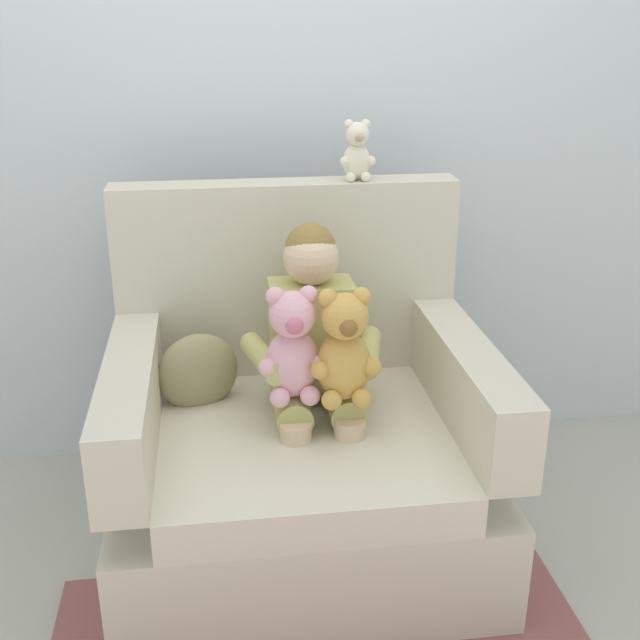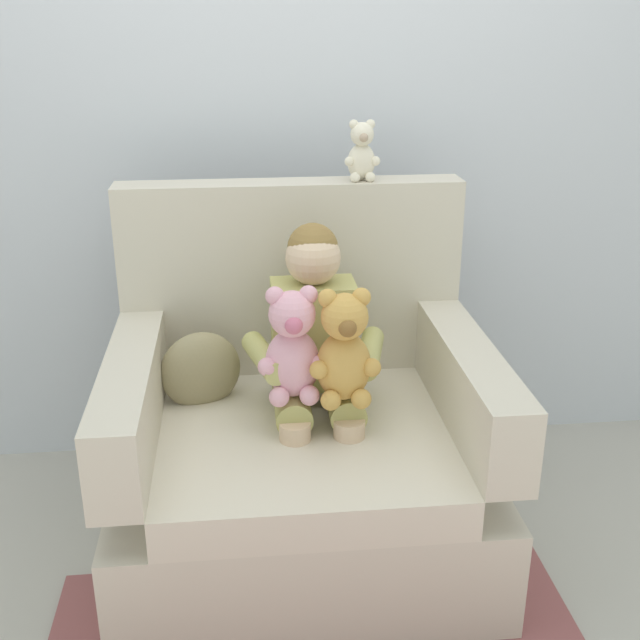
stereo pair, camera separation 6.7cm
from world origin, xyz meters
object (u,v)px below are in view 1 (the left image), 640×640
armchair (300,446)px  throw_pillow (198,372)px  plush_honey (344,350)px  plush_pink (293,348)px  plush_cream_on_backrest (357,152)px  seated_child (314,346)px

armchair → throw_pillow: bearing=157.4°
plush_honey → plush_pink: (-0.15, 0.04, -0.00)m
plush_cream_on_backrest → throw_pillow: (-0.54, -0.23, -0.65)m
plush_pink → seated_child: bearing=48.0°
armchair → throw_pillow: 0.40m
armchair → seated_child: bearing=30.7°
armchair → plush_honey: size_ratio=3.28×
throw_pillow → plush_pink: bearing=-39.8°
seated_child → plush_pink: bearing=-112.6°
armchair → plush_honey: bearing=-50.6°
seated_child → plush_honey: 0.19m
plush_honey → plush_pink: size_ratio=1.00×
plush_pink → plush_cream_on_backrest: 0.71m
seated_child → plush_honey: (0.07, -0.17, 0.06)m
seated_child → throw_pillow: bearing=172.9°
plush_pink → plush_cream_on_backrest: plush_cream_on_backrest is taller
throw_pillow → seated_child: bearing=-15.4°
plush_honey → plush_pink: bearing=176.6°
armchair → plush_pink: (-0.03, -0.10, 0.39)m
plush_pink → plush_cream_on_backrest: (0.26, 0.46, 0.48)m
plush_pink → plush_cream_on_backrest: size_ratio=1.77×
armchair → plush_pink: 0.41m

